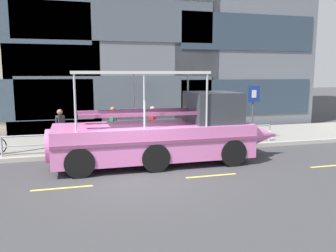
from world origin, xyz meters
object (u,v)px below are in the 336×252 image
object	(u,v)px
duck_tour_boat	(168,134)
pedestrian_near_stern	(60,125)
pedestrian_mid_right	(113,122)
pedestrian_near_bow	(206,118)
parking_sign	(253,104)
pedestrian_mid_left	(153,120)

from	to	relation	value
duck_tour_boat	pedestrian_near_stern	world-z (taller)	duck_tour_boat
pedestrian_mid_right	pedestrian_near_stern	distance (m)	2.28
pedestrian_near_bow	pedestrian_mid_right	size ratio (longest dim) A/B	0.98
parking_sign	pedestrian_near_stern	xyz separation A→B (m)	(-8.86, 0.43, -0.75)
pedestrian_mid_left	pedestrian_near_stern	bearing A→B (deg)	-171.88
pedestrian_near_bow	pedestrian_near_stern	world-z (taller)	pedestrian_near_stern
pedestrian_near_bow	pedestrian_mid_left	xyz separation A→B (m)	(-2.72, -0.09, -0.01)
pedestrian_near_stern	pedestrian_near_bow	bearing A→B (deg)	5.71
duck_tour_boat	pedestrian_near_stern	distance (m)	4.83
duck_tour_boat	pedestrian_near_bow	xyz separation A→B (m)	(2.89, 3.41, 0.08)
pedestrian_mid_right	pedestrian_near_stern	size ratio (longest dim) A/B	1.01
duck_tour_boat	pedestrian_near_stern	size ratio (longest dim) A/B	5.32
parking_sign	pedestrian_mid_right	xyz separation A→B (m)	(-6.59, 0.72, -0.74)
pedestrian_mid_right	pedestrian_near_stern	world-z (taller)	pedestrian_mid_right
pedestrian_mid_right	parking_sign	bearing A→B (deg)	-6.20
parking_sign	pedestrian_mid_left	xyz separation A→B (m)	(-4.70, 1.02, -0.77)
pedestrian_near_bow	pedestrian_near_stern	bearing A→B (deg)	-174.29
pedestrian_near_stern	parking_sign	bearing A→B (deg)	-2.77
pedestrian_mid_left	pedestrian_mid_right	world-z (taller)	pedestrian_mid_right
pedestrian_near_bow	parking_sign	bearing A→B (deg)	-29.41
pedestrian_mid_left	pedestrian_mid_right	size ratio (longest dim) A/B	0.97
pedestrian_mid_left	pedestrian_near_bow	bearing A→B (deg)	2.00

